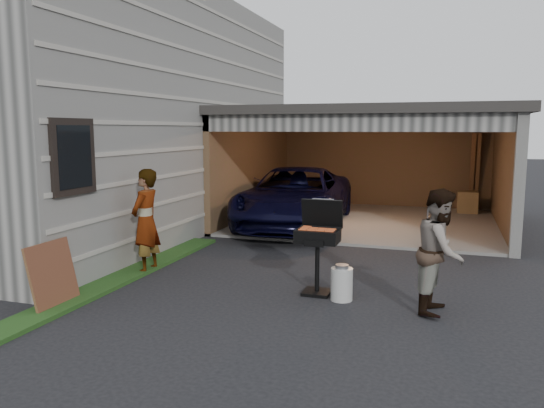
{
  "coord_description": "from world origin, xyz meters",
  "views": [
    {
      "loc": [
        2.65,
        -7.12,
        2.4
      ],
      "look_at": [
        -0.13,
        1.21,
        1.15
      ],
      "focal_mm": 35.0,
      "sensor_mm": 36.0,
      "label": 1
    }
  ],
  "objects_px": {
    "minivan": "(296,199)",
    "plywood_panel": "(53,275)",
    "man": "(440,251)",
    "bbq_grill": "(318,239)",
    "woman": "(146,221)",
    "propane_tank": "(342,284)",
    "hand_truck": "(433,243)"
  },
  "relations": [
    {
      "from": "woman",
      "to": "propane_tank",
      "type": "height_order",
      "value": "woman"
    },
    {
      "from": "man",
      "to": "bbq_grill",
      "type": "height_order",
      "value": "man"
    },
    {
      "from": "man",
      "to": "woman",
      "type": "bearing_deg",
      "value": 91.77
    },
    {
      "from": "hand_truck",
      "to": "minivan",
      "type": "bearing_deg",
      "value": 171.28
    },
    {
      "from": "propane_tank",
      "to": "woman",
      "type": "bearing_deg",
      "value": 172.91
    },
    {
      "from": "bbq_grill",
      "to": "propane_tank",
      "type": "height_order",
      "value": "bbq_grill"
    },
    {
      "from": "propane_tank",
      "to": "plywood_panel",
      "type": "relative_size",
      "value": 0.51
    },
    {
      "from": "woman",
      "to": "bbq_grill",
      "type": "height_order",
      "value": "woman"
    },
    {
      "from": "man",
      "to": "plywood_panel",
      "type": "relative_size",
      "value": 1.81
    },
    {
      "from": "plywood_panel",
      "to": "bbq_grill",
      "type": "bearing_deg",
      "value": 28.16
    },
    {
      "from": "bbq_grill",
      "to": "plywood_panel",
      "type": "xyz_separation_m",
      "value": [
        -3.24,
        -1.73,
        -0.37
      ]
    },
    {
      "from": "minivan",
      "to": "plywood_panel",
      "type": "height_order",
      "value": "minivan"
    },
    {
      "from": "bbq_grill",
      "to": "hand_truck",
      "type": "bearing_deg",
      "value": 64.77
    },
    {
      "from": "bbq_grill",
      "to": "plywood_panel",
      "type": "relative_size",
      "value": 1.51
    },
    {
      "from": "woman",
      "to": "hand_truck",
      "type": "bearing_deg",
      "value": 123.05
    },
    {
      "from": "minivan",
      "to": "propane_tank",
      "type": "bearing_deg",
      "value": -72.67
    },
    {
      "from": "woman",
      "to": "man",
      "type": "bearing_deg",
      "value": 83.43
    },
    {
      "from": "minivan",
      "to": "man",
      "type": "xyz_separation_m",
      "value": [
        3.45,
        -5.24,
        0.12
      ]
    },
    {
      "from": "minivan",
      "to": "plywood_panel",
      "type": "bearing_deg",
      "value": -107.77
    },
    {
      "from": "minivan",
      "to": "man",
      "type": "distance_m",
      "value": 6.27
    },
    {
      "from": "propane_tank",
      "to": "bbq_grill",
      "type": "bearing_deg",
      "value": 153.24
    },
    {
      "from": "woman",
      "to": "minivan",
      "type": "bearing_deg",
      "value": 164.72
    },
    {
      "from": "woman",
      "to": "man",
      "type": "height_order",
      "value": "woman"
    },
    {
      "from": "woman",
      "to": "man",
      "type": "xyz_separation_m",
      "value": [
        4.7,
        -0.49,
        -0.05
      ]
    },
    {
      "from": "man",
      "to": "plywood_panel",
      "type": "distance_m",
      "value": 5.17
    },
    {
      "from": "propane_tank",
      "to": "plywood_panel",
      "type": "distance_m",
      "value": 3.95
    },
    {
      "from": "man",
      "to": "bbq_grill",
      "type": "distance_m",
      "value": 1.72
    },
    {
      "from": "man",
      "to": "propane_tank",
      "type": "xyz_separation_m",
      "value": [
        -1.3,
        0.07,
        -0.59
      ]
    },
    {
      "from": "man",
      "to": "hand_truck",
      "type": "height_order",
      "value": "man"
    },
    {
      "from": "bbq_grill",
      "to": "propane_tank",
      "type": "distance_m",
      "value": 0.73
    },
    {
      "from": "woman",
      "to": "man",
      "type": "distance_m",
      "value": 4.73
    },
    {
      "from": "woman",
      "to": "hand_truck",
      "type": "relative_size",
      "value": 1.73
    }
  ]
}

